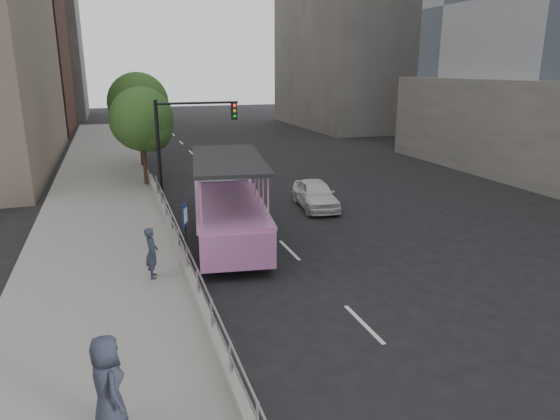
# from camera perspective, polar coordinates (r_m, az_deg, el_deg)

# --- Properties ---
(ground) EXTENTS (160.00, 160.00, 0.00)m
(ground) POSITION_cam_1_polar(r_m,az_deg,el_deg) (15.28, 2.60, -10.02)
(ground) COLOR black
(sidewalk) EXTENTS (5.50, 80.00, 0.30)m
(sidewalk) POSITION_cam_1_polar(r_m,az_deg,el_deg) (23.72, -19.60, -1.00)
(sidewalk) COLOR gray
(sidewalk) RESTS_ON ground
(kerb_wall) EXTENTS (0.24, 30.00, 0.36)m
(kerb_wall) POSITION_cam_1_polar(r_m,az_deg,el_deg) (16.15, -10.47, -6.93)
(kerb_wall) COLOR #A5A4A0
(kerb_wall) RESTS_ON sidewalk
(guardrail) EXTENTS (0.07, 22.00, 0.71)m
(guardrail) POSITION_cam_1_polar(r_m,az_deg,el_deg) (15.91, -10.59, -4.73)
(guardrail) COLOR #A8A9AD
(guardrail) RESTS_ON kerb_wall
(duck_boat) EXTENTS (3.97, 10.49, 3.40)m
(duck_boat) POSITION_cam_1_polar(r_m,az_deg,el_deg) (20.93, -6.11, 0.83)
(duck_boat) COLOR black
(duck_boat) RESTS_ON ground
(car) EXTENTS (2.12, 4.24, 1.39)m
(car) POSITION_cam_1_polar(r_m,az_deg,el_deg) (24.62, 4.07, 1.82)
(car) COLOR white
(car) RESTS_ON ground
(pedestrian_near) EXTENTS (0.43, 0.62, 1.64)m
(pedestrian_near) POSITION_cam_1_polar(r_m,az_deg,el_deg) (16.14, -14.45, -4.75)
(pedestrian_near) COLOR #2B3040
(pedestrian_near) RESTS_ON sidewalk
(pedestrian_far) EXTENTS (0.84, 1.07, 1.91)m
(pedestrian_far) POSITION_cam_1_polar(r_m,az_deg,el_deg) (9.87, -19.11, -18.41)
(pedestrian_far) COLOR #2B3040
(pedestrian_far) RESTS_ON sidewalk
(parking_sign) EXTENTS (0.24, 0.51, 2.44)m
(parking_sign) POSITION_cam_1_polar(r_m,az_deg,el_deg) (16.73, -10.74, -2.19)
(parking_sign) COLOR black
(parking_sign) RESTS_ON ground
(traffic_signal) EXTENTS (4.20, 0.32, 5.20)m
(traffic_signal) POSITION_cam_1_polar(r_m,az_deg,el_deg) (25.71, -11.15, 8.52)
(traffic_signal) COLOR black
(traffic_signal) RESTS_ON ground
(street_tree_near) EXTENTS (3.52, 3.52, 5.72)m
(street_tree_near) POSITION_cam_1_polar(r_m,az_deg,el_deg) (28.91, -15.31, 9.70)
(street_tree_near) COLOR #3D2B1B
(street_tree_near) RESTS_ON ground
(street_tree_far) EXTENTS (3.97, 3.97, 6.45)m
(street_tree_far) POSITION_cam_1_polar(r_m,az_deg,el_deg) (34.85, -15.70, 11.45)
(street_tree_far) COLOR #3D2B1B
(street_tree_far) RESTS_ON ground
(midrise_stone_b) EXTENTS (16.00, 14.00, 20.00)m
(midrise_stone_b) POSITION_cam_1_polar(r_m,az_deg,el_deg) (77.64, -27.96, 16.63)
(midrise_stone_b) COLOR gray
(midrise_stone_b) RESTS_ON ground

